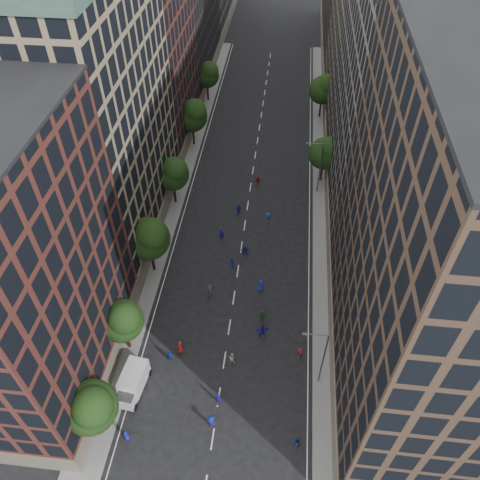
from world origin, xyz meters
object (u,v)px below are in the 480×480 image
(streetlamp_near, at_px, (322,357))
(skater_0, at_px, (126,436))
(streetlamp_far, at_px, (319,165))
(skater_2, at_px, (296,442))
(cargo_van, at_px, (132,382))
(skater_1, at_px, (218,398))

(streetlamp_near, xyz_separation_m, skater_0, (-18.87, -8.42, -4.41))
(streetlamp_far, relative_size, skater_2, 5.82)
(skater_0, bearing_deg, cargo_van, -60.05)
(streetlamp_far, relative_size, skater_1, 5.17)
(streetlamp_near, xyz_separation_m, skater_1, (-10.31, -3.55, -4.29))
(skater_1, height_order, skater_2, skater_1)
(cargo_van, xyz_separation_m, skater_2, (17.63, -4.08, -0.62))
(streetlamp_near, distance_m, cargo_van, 20.24)
(streetlamp_near, xyz_separation_m, streetlamp_far, (0.00, 33.00, 0.00))
(cargo_van, bearing_deg, skater_0, -74.51)
(streetlamp_far, distance_m, skater_0, 45.73)
(skater_1, relative_size, skater_2, 1.13)
(streetlamp_far, bearing_deg, cargo_van, -118.59)
(streetlamp_near, relative_size, skater_1, 5.17)
(cargo_van, height_order, skater_0, cargo_van)
(skater_2, bearing_deg, streetlamp_far, -85.37)
(cargo_van, distance_m, skater_1, 9.37)
(streetlamp_near, height_order, skater_2, streetlamp_near)
(streetlamp_near, xyz_separation_m, skater_2, (-2.03, -7.14, -4.39))
(skater_0, height_order, skater_2, skater_2)
(skater_2, bearing_deg, skater_1, -15.85)
(streetlamp_far, bearing_deg, streetlamp_near, -90.00)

